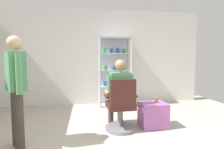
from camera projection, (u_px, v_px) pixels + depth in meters
back_wall at (99, 57)px, 5.14m from camera, size 6.00×0.10×2.70m
display_cabinet_main at (114, 71)px, 5.00m from camera, size 0.90×0.45×1.90m
office_chair at (121, 110)px, 3.20m from camera, size 0.57×0.56×0.96m
seated_shopkeeper at (119, 91)px, 3.33m from camera, size 0.50×0.58×1.29m
storage_crate at (153, 115)px, 3.41m from camera, size 0.50×0.41×0.47m
tea_glass at (156, 100)px, 3.40m from camera, size 0.06×0.06×0.10m
standing_customer at (16, 85)px, 2.56m from camera, size 0.37×0.46×1.63m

